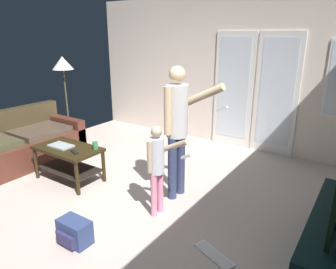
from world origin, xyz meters
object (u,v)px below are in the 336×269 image
floor_lamp (63,67)px  tv_remote_black (75,152)px  coffee_table (69,156)px  leather_couch (13,148)px  tv_stand (332,240)px  cup_near_edge (95,145)px  laptop_closed (61,146)px  backpack (74,232)px  loose_keyboard (214,255)px  person_adult (178,122)px  person_child (158,163)px

floor_lamp → tv_remote_black: 2.32m
tv_remote_black → coffee_table: bearing=-179.0°
coffee_table → floor_lamp: floor_lamp is taller
leather_couch → floor_lamp: floor_lamp is taller
leather_couch → tv_stand: (4.50, 0.38, -0.06)m
coffee_table → cup_near_edge: 0.45m
laptop_closed → cup_near_edge: bearing=22.2°
tv_stand → cup_near_edge: size_ratio=15.52×
coffee_table → backpack: (1.18, -0.91, -0.24)m
floor_lamp → laptop_closed: size_ratio=4.73×
tv_stand → loose_keyboard: 1.08m
coffee_table → floor_lamp: 2.16m
person_adult → tv_remote_black: (-1.27, -0.56, -0.49)m
leather_couch → backpack: leather_couch is taller
person_adult → cup_near_edge: size_ratio=15.80×
leather_couch → cup_near_edge: bearing=11.9°
laptop_closed → tv_stand: bearing=2.9°
tv_stand → cup_near_edge: 2.98m
floor_lamp → laptop_closed: 2.05m
person_adult → laptop_closed: 1.77m
leather_couch → person_child: bearing=2.9°
cup_near_edge → tv_remote_black: (-0.12, -0.26, -0.04)m
tv_stand → cup_near_edge: cup_near_edge is taller
cup_near_edge → tv_remote_black: size_ratio=0.62×
leather_couch → floor_lamp: bearing=103.2°
backpack → cup_near_edge: cup_near_edge is taller
coffee_table → laptop_closed: 0.18m
backpack → loose_keyboard: (1.25, 0.61, -0.11)m
tv_remote_black → backpack: bearing=-22.1°
coffee_table → person_adult: (1.52, 0.48, 0.64)m
loose_keyboard → tv_remote_black: bearing=174.3°
laptop_closed → cup_near_edge: size_ratio=3.24×
person_child → coffee_table: bearing=179.6°
person_adult → floor_lamp: 3.10m
coffee_table → person_child: 1.59m
floor_lamp → backpack: size_ratio=4.78×
person_child → backpack: size_ratio=3.17×
floor_lamp → person_adult: bearing=-13.3°
cup_near_edge → tv_remote_black: 0.29m
leather_couch → cup_near_edge: leather_couch is taller
person_child → floor_lamp: floor_lamp is taller
laptop_closed → tv_remote_black: 0.35m
cup_near_edge → loose_keyboard: bearing=-13.0°
coffee_table → tv_stand: coffee_table is taller
laptop_closed → coffee_table: bearing=16.5°
tv_remote_black → person_child: bearing=22.5°
coffee_table → cup_near_edge: bearing=25.2°
person_adult → loose_keyboard: 1.55m
coffee_table → loose_keyboard: coffee_table is taller
floor_lamp → laptop_closed: bearing=-41.6°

